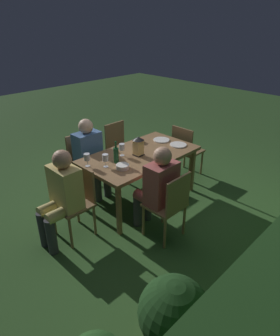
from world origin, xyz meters
TOP-DOWN VIEW (x-y plane):
  - ground_plane at (0.00, 0.00)m, footprint 16.00×16.00m
  - dining_table at (0.00, 0.00)m, footprint 1.62×0.90m
  - chair_head_far at (1.06, 0.00)m, footprint 0.40×0.42m
  - person_in_mustard at (1.25, 0.00)m, footprint 0.48×0.38m
  - chair_side_left_a at (-0.36, -0.84)m, footprint 0.42×0.40m
  - chair_side_left_b at (0.36, -0.84)m, footprint 0.42×0.40m
  - person_in_blue at (0.36, -0.65)m, footprint 0.38×0.47m
  - chair_head_near at (-1.06, 0.00)m, footprint 0.40×0.42m
  - chair_side_right_b at (0.36, 0.84)m, footprint 0.42×0.40m
  - person_in_rust at (0.36, 0.65)m, footprint 0.38×0.47m
  - lantern_centerpiece at (0.05, 0.02)m, footprint 0.15×0.15m
  - green_bottle_on_table at (0.41, -0.02)m, footprint 0.07×0.07m
  - wine_glass_a at (0.59, -0.02)m, footprint 0.08×0.08m
  - wine_glass_b at (0.74, -0.20)m, footprint 0.08×0.08m
  - wine_glass_c at (0.21, -0.13)m, footprint 0.08×0.08m
  - plate_a at (-0.58, -0.12)m, footprint 0.25×0.25m
  - plate_b at (-0.61, 0.18)m, footprint 0.24×0.24m
  - bowl_olives at (0.47, 0.17)m, footprint 0.16×0.16m
  - bowl_bread at (-0.29, -0.30)m, footprint 0.14×0.14m
  - potted_plant_by_hedge at (1.43, 1.77)m, footprint 0.54×0.54m

SIDE VIEW (x-z plane):
  - ground_plane at x=0.00m, z-range 0.00..0.00m
  - potted_plant_by_hedge at x=1.43m, z-range 0.06..0.81m
  - chair_head_far at x=1.06m, z-range 0.05..0.92m
  - chair_side_left_a at x=-0.36m, z-range 0.05..0.92m
  - chair_side_left_b at x=0.36m, z-range 0.05..0.92m
  - chair_head_near at x=-1.06m, z-range 0.05..0.92m
  - chair_side_right_b at x=0.36m, z-range 0.05..0.92m
  - person_in_mustard at x=1.25m, z-range 0.06..1.21m
  - person_in_blue at x=0.36m, z-range 0.06..1.21m
  - person_in_rust at x=0.36m, z-range 0.06..1.21m
  - dining_table at x=0.00m, z-range 0.31..1.05m
  - plate_a at x=-0.58m, z-range 0.74..0.75m
  - plate_b at x=-0.61m, z-range 0.74..0.75m
  - bowl_bread at x=-0.29m, z-range 0.74..0.78m
  - bowl_olives at x=0.47m, z-range 0.74..0.79m
  - green_bottle_on_table at x=0.41m, z-range 0.70..0.99m
  - wine_glass_a at x=0.59m, z-range 0.77..0.94m
  - wine_glass_b at x=0.74m, z-range 0.77..0.94m
  - wine_glass_c at x=0.21m, z-range 0.77..0.94m
  - lantern_centerpiece at x=0.05m, z-range 0.75..1.02m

